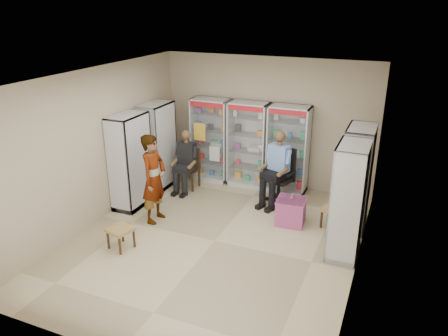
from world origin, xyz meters
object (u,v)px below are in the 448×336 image
at_px(cabinet_right_far, 356,178).
at_px(standing_man, 154,179).
at_px(cabinet_back_left, 211,140).
at_px(seated_shopkeeper, 279,170).
at_px(cabinet_back_mid, 248,145).
at_px(wooden_chair, 189,169).
at_px(woven_stool_a, 333,217).
at_px(pink_trunk, 291,211).
at_px(cabinet_left_near, 130,162).
at_px(woven_stool_b, 121,238).
at_px(office_chair, 279,176).
at_px(cabinet_right_near, 348,201).
at_px(cabinet_back_right, 288,150).
at_px(cabinet_left_far, 158,146).

xyz_separation_m(cabinet_right_far, standing_man, (-3.66, -1.30, -0.10)).
height_order(cabinet_back_left, seated_shopkeeper, cabinet_back_left).
bearing_deg(cabinet_back_mid, cabinet_back_left, 180.00).
height_order(cabinet_back_mid, wooden_chair, cabinet_back_mid).
relative_size(seated_shopkeeper, woven_stool_a, 3.71).
distance_m(wooden_chair, pink_trunk, 2.78).
bearing_deg(cabinet_left_near, pink_trunk, 98.68).
bearing_deg(cabinet_right_far, pink_trunk, 109.14).
height_order(cabinet_left_near, woven_stool_b, cabinet_left_near).
xyz_separation_m(cabinet_back_mid, cabinet_left_near, (-1.88, -2.03, 0.00)).
bearing_deg(standing_man, office_chair, -48.64).
relative_size(cabinet_right_far, cabinet_right_near, 1.00).
height_order(cabinet_back_mid, woven_stool_a, cabinet_back_mid).
xyz_separation_m(cabinet_right_far, woven_stool_a, (-0.33, -0.21, -0.79)).
height_order(cabinet_back_left, standing_man, cabinet_back_left).
height_order(cabinet_back_right, cabinet_left_far, same).
bearing_deg(standing_man, cabinet_back_left, -3.33).
bearing_deg(woven_stool_a, cabinet_back_left, 157.23).
distance_m(cabinet_right_near, office_chair, 2.32).
bearing_deg(standing_man, seated_shopkeeper, -49.44).
xyz_separation_m(cabinet_left_near, standing_man, (0.80, -0.40, -0.10)).
relative_size(cabinet_left_near, wooden_chair, 2.13).
bearing_deg(standing_man, wooden_chair, 3.80).
relative_size(cabinet_back_mid, office_chair, 1.67).
height_order(cabinet_left_near, pink_trunk, cabinet_left_near).
xyz_separation_m(cabinet_left_far, seated_shopkeeper, (2.83, 0.25, -0.24)).
distance_m(cabinet_back_right, woven_stool_a, 2.03).
distance_m(cabinet_back_mid, cabinet_right_far, 2.82).
distance_m(cabinet_back_right, cabinet_right_far, 1.98).
xyz_separation_m(pink_trunk, woven_stool_a, (0.80, 0.18, -0.05)).
xyz_separation_m(cabinet_left_far, wooden_chair, (0.68, 0.20, -0.53)).
bearing_deg(woven_stool_b, pink_trunk, 39.13).
bearing_deg(office_chair, cabinet_right_far, 0.20).
distance_m(cabinet_left_near, wooden_chair, 1.56).
distance_m(cabinet_back_left, cabinet_back_mid, 0.95).
height_order(cabinet_back_mid, seated_shopkeeper, cabinet_back_mid).
bearing_deg(seated_shopkeeper, standing_man, -121.80).
xyz_separation_m(office_chair, standing_man, (-2.02, -1.80, 0.30)).
xyz_separation_m(cabinet_right_near, seated_shopkeeper, (-1.63, 1.55, -0.24)).
bearing_deg(cabinet_back_mid, woven_stool_a, -30.84).
height_order(cabinet_back_mid, cabinet_left_near, same).
xyz_separation_m(cabinet_back_left, cabinet_back_mid, (0.95, 0.00, 0.00)).
height_order(cabinet_back_right, cabinet_right_near, same).
relative_size(cabinet_left_near, woven_stool_a, 4.87).
distance_m(cabinet_back_left, cabinet_right_near, 4.18).
distance_m(cabinet_back_right, cabinet_right_near, 2.76).
height_order(cabinet_back_right, pink_trunk, cabinet_back_right).
bearing_deg(woven_stool_b, cabinet_back_left, 87.76).
bearing_deg(seated_shopkeeper, cabinet_left_far, -157.59).
distance_m(pink_trunk, woven_stool_b, 3.28).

